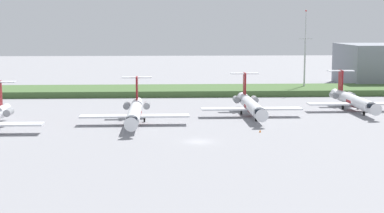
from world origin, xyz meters
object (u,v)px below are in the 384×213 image
object	(u,v)px
regional_jet_fourth	(251,105)
safety_cone_front_marker	(260,131)
antenna_mast	(305,58)
regional_jet_third	(135,112)
regional_jet_fifth	(353,100)

from	to	relation	value
regional_jet_fourth	safety_cone_front_marker	distance (m)	20.81
antenna_mast	safety_cone_front_marker	size ratio (longest dim) A/B	45.52
regional_jet_fourth	antenna_mast	world-z (taller)	antenna_mast
regional_jet_third	regional_jet_fourth	distance (m)	27.55
regional_jet_fourth	regional_jet_third	bearing A→B (deg)	-160.47
regional_jet_fifth	safety_cone_front_marker	distance (m)	38.98
regional_jet_third	antenna_mast	world-z (taller)	antenna_mast
regional_jet_fourth	safety_cone_front_marker	bearing A→B (deg)	-93.34
regional_jet_third	regional_jet_fourth	bearing A→B (deg)	19.53
regional_jet_fourth	antenna_mast	size ratio (longest dim) A/B	1.24
regional_jet_fourth	antenna_mast	bearing A→B (deg)	63.01
regional_jet_fourth	regional_jet_fifth	size ratio (longest dim) A/B	1.00
regional_jet_third	safety_cone_front_marker	world-z (taller)	regional_jet_third
regional_jet_fifth	safety_cone_front_marker	world-z (taller)	regional_jet_fifth
regional_jet_fifth	antenna_mast	size ratio (longest dim) A/B	1.24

